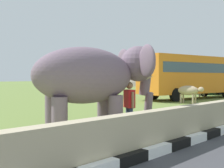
# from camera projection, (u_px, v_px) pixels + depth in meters

# --- Properties ---
(barrier_parapet) EXTENTS (28.00, 0.36, 1.00)m
(barrier_parapet) POSITION_uv_depth(u_px,v_px,m) (124.00, 138.00, 6.00)
(barrier_parapet) COLOR tan
(barrier_parapet) RESTS_ON ground_plane
(elephant) EXTENTS (4.06, 3.09, 2.82)m
(elephant) POSITION_uv_depth(u_px,v_px,m) (95.00, 77.00, 8.50)
(elephant) COLOR slate
(elephant) RESTS_ON ground_plane
(person_handler) EXTENTS (0.38, 0.64, 1.66)m
(person_handler) POSITION_uv_depth(u_px,v_px,m) (129.00, 104.00, 9.01)
(person_handler) COLOR navy
(person_handler) RESTS_ON ground_plane
(bus_orange) EXTENTS (10.33, 4.22, 3.50)m
(bus_orange) POSITION_uv_depth(u_px,v_px,m) (192.00, 74.00, 23.21)
(bus_orange) COLOR orange
(bus_orange) RESTS_ON ground_plane
(bus_teal) EXTENTS (10.13, 3.29, 3.50)m
(bus_teal) POSITION_uv_depth(u_px,v_px,m) (224.00, 75.00, 31.45)
(bus_teal) COLOR teal
(bus_teal) RESTS_ON ground_plane
(cow_near) EXTENTS (0.66, 1.90, 1.23)m
(cow_near) POSITION_uv_depth(u_px,v_px,m) (189.00, 91.00, 18.98)
(cow_near) COLOR tan
(cow_near) RESTS_ON ground_plane
(cow_mid) EXTENTS (1.90, 1.13, 1.23)m
(cow_mid) POSITION_uv_depth(u_px,v_px,m) (202.00, 87.00, 25.46)
(cow_mid) COLOR beige
(cow_mid) RESTS_ON ground_plane
(hill_east) EXTENTS (35.21, 28.17, 13.16)m
(hill_east) POSITION_uv_depth(u_px,v_px,m) (193.00, 85.00, 62.92)
(hill_east) COLOR #72675D
(hill_east) RESTS_ON ground_plane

